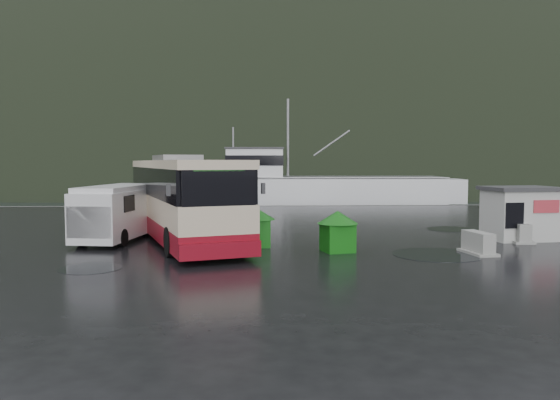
{
  "coord_description": "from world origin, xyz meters",
  "views": [
    {
      "loc": [
        -0.98,
        -23.02,
        3.47
      ],
      "look_at": [
        0.15,
        2.26,
        1.7
      ],
      "focal_mm": 35.0,
      "sensor_mm": 36.0,
      "label": 1
    }
  ],
  "objects_px": {
    "waste_bin_right": "(337,252)",
    "dome_tent": "(223,256)",
    "waste_bin_left": "(255,246)",
    "white_van": "(119,240)",
    "coach_bus": "(182,239)",
    "jersey_barrier_b": "(519,242)",
    "ticket_kiosk": "(519,240)",
    "jersey_barrier_a": "(478,254)",
    "fishing_trawler": "(320,198)"
  },
  "relations": [
    {
      "from": "dome_tent",
      "to": "ticket_kiosk",
      "type": "bearing_deg",
      "value": 15.85
    },
    {
      "from": "ticket_kiosk",
      "to": "jersey_barrier_a",
      "type": "xyz_separation_m",
      "value": [
        -3.39,
        -3.65,
        0.0
      ]
    },
    {
      "from": "coach_bus",
      "to": "jersey_barrier_b",
      "type": "distance_m",
      "value": 14.81
    },
    {
      "from": "waste_bin_left",
      "to": "jersey_barrier_b",
      "type": "bearing_deg",
      "value": 3.7
    },
    {
      "from": "waste_bin_left",
      "to": "jersey_barrier_b",
      "type": "distance_m",
      "value": 11.46
    },
    {
      "from": "white_van",
      "to": "waste_bin_right",
      "type": "distance_m",
      "value": 9.88
    },
    {
      "from": "waste_bin_left",
      "to": "jersey_barrier_a",
      "type": "bearing_deg",
      "value": -14.68
    },
    {
      "from": "coach_bus",
      "to": "dome_tent",
      "type": "height_order",
      "value": "coach_bus"
    },
    {
      "from": "dome_tent",
      "to": "jersey_barrier_a",
      "type": "xyz_separation_m",
      "value": [
        9.6,
        0.03,
        0.0
      ]
    },
    {
      "from": "coach_bus",
      "to": "waste_bin_left",
      "type": "relative_size",
      "value": 8.31
    },
    {
      "from": "waste_bin_left",
      "to": "waste_bin_right",
      "type": "relative_size",
      "value": 1.02
    },
    {
      "from": "coach_bus",
      "to": "fishing_trawler",
      "type": "distance_m",
      "value": 29.86
    },
    {
      "from": "white_van",
      "to": "jersey_barrier_b",
      "type": "bearing_deg",
      "value": 4.27
    },
    {
      "from": "fishing_trawler",
      "to": "jersey_barrier_b",
      "type": "bearing_deg",
      "value": -78.43
    },
    {
      "from": "ticket_kiosk",
      "to": "white_van",
      "type": "bearing_deg",
      "value": 171.21
    },
    {
      "from": "waste_bin_left",
      "to": "dome_tent",
      "type": "distance_m",
      "value": 2.53
    },
    {
      "from": "ticket_kiosk",
      "to": "jersey_barrier_a",
      "type": "bearing_deg",
      "value": -139.86
    },
    {
      "from": "fishing_trawler",
      "to": "white_van",
      "type": "bearing_deg",
      "value": -111.64
    },
    {
      "from": "waste_bin_right",
      "to": "dome_tent",
      "type": "xyz_separation_m",
      "value": [
        -4.36,
        -0.78,
        0.0
      ]
    },
    {
      "from": "coach_bus",
      "to": "waste_bin_right",
      "type": "relative_size",
      "value": 8.49
    },
    {
      "from": "waste_bin_left",
      "to": "waste_bin_right",
      "type": "bearing_deg",
      "value": -24.63
    },
    {
      "from": "jersey_barrier_b",
      "to": "fishing_trawler",
      "type": "xyz_separation_m",
      "value": [
        -5.1,
        29.8,
        0.0
      ]
    },
    {
      "from": "dome_tent",
      "to": "jersey_barrier_a",
      "type": "distance_m",
      "value": 9.6
    },
    {
      "from": "white_van",
      "to": "jersey_barrier_b",
      "type": "xyz_separation_m",
      "value": [
        17.5,
        -1.28,
        0.0
      ]
    },
    {
      "from": "waste_bin_left",
      "to": "white_van",
      "type": "bearing_deg",
      "value": 161.55
    },
    {
      "from": "jersey_barrier_b",
      "to": "waste_bin_left",
      "type": "bearing_deg",
      "value": -176.3
    },
    {
      "from": "coach_bus",
      "to": "ticket_kiosk",
      "type": "xyz_separation_m",
      "value": [
        15.1,
        -0.83,
        0.0
      ]
    },
    {
      "from": "ticket_kiosk",
      "to": "jersey_barrier_a",
      "type": "relative_size",
      "value": 1.82
    },
    {
      "from": "waste_bin_right",
      "to": "jersey_barrier_b",
      "type": "relative_size",
      "value": 0.95
    },
    {
      "from": "coach_bus",
      "to": "ticket_kiosk",
      "type": "bearing_deg",
      "value": -21.69
    },
    {
      "from": "ticket_kiosk",
      "to": "fishing_trawler",
      "type": "bearing_deg",
      "value": 93.69
    },
    {
      "from": "jersey_barrier_a",
      "to": "jersey_barrier_b",
      "type": "distance_m",
      "value": 4.22
    },
    {
      "from": "coach_bus",
      "to": "dome_tent",
      "type": "relative_size",
      "value": 4.4
    },
    {
      "from": "ticket_kiosk",
      "to": "coach_bus",
      "type": "bearing_deg",
      "value": 169.91
    },
    {
      "from": "ticket_kiosk",
      "to": "jersey_barrier_b",
      "type": "distance_m",
      "value": 0.8
    },
    {
      "from": "dome_tent",
      "to": "ticket_kiosk",
      "type": "distance_m",
      "value": 13.5
    },
    {
      "from": "white_van",
      "to": "fishing_trawler",
      "type": "xyz_separation_m",
      "value": [
        12.4,
        28.52,
        0.0
      ]
    },
    {
      "from": "waste_bin_right",
      "to": "dome_tent",
      "type": "distance_m",
      "value": 4.43
    },
    {
      "from": "ticket_kiosk",
      "to": "fishing_trawler",
      "type": "xyz_separation_m",
      "value": [
        -5.47,
        29.09,
        0.0
      ]
    },
    {
      "from": "dome_tent",
      "to": "fishing_trawler",
      "type": "distance_m",
      "value": 33.63
    },
    {
      "from": "white_van",
      "to": "coach_bus",
      "type": "bearing_deg",
      "value": 13.7
    },
    {
      "from": "coach_bus",
      "to": "waste_bin_right",
      "type": "distance_m",
      "value": 7.47
    },
    {
      "from": "waste_bin_right",
      "to": "dome_tent",
      "type": "relative_size",
      "value": 0.52
    },
    {
      "from": "coach_bus",
      "to": "jersey_barrier_a",
      "type": "distance_m",
      "value": 12.53
    },
    {
      "from": "dome_tent",
      "to": "ticket_kiosk",
      "type": "relative_size",
      "value": 1.01
    },
    {
      "from": "dome_tent",
      "to": "ticket_kiosk",
      "type": "xyz_separation_m",
      "value": [
        12.99,
        3.69,
        0.0
      ]
    },
    {
      "from": "coach_bus",
      "to": "waste_bin_left",
      "type": "xyz_separation_m",
      "value": [
        3.3,
        -2.28,
        0.0
      ]
    },
    {
      "from": "coach_bus",
      "to": "jersey_barrier_a",
      "type": "height_order",
      "value": "coach_bus"
    },
    {
      "from": "coach_bus",
      "to": "jersey_barrier_b",
      "type": "relative_size",
      "value": 8.06
    },
    {
      "from": "fishing_trawler",
      "to": "waste_bin_left",
      "type": "bearing_deg",
      "value": -99.85
    }
  ]
}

